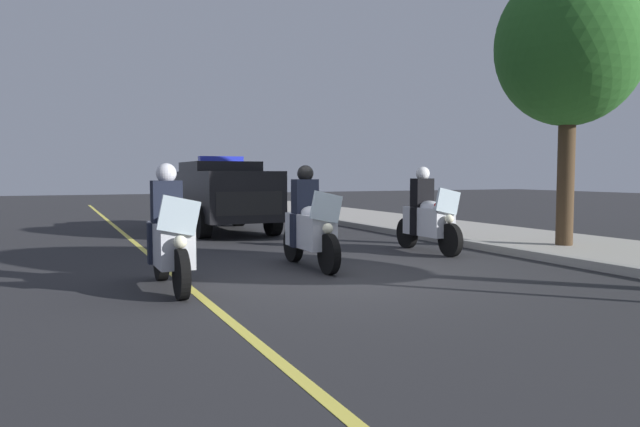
{
  "coord_description": "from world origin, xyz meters",
  "views": [
    {
      "loc": [
        8.24,
        -4.15,
        1.57
      ],
      "look_at": [
        -0.97,
        0.0,
        0.9
      ],
      "focal_mm": 33.5,
      "sensor_mm": 36.0,
      "label": 1
    }
  ],
  "objects_px": {
    "police_motorcycle_lead_left": "(170,238)",
    "police_motorcycle_trailing": "(427,217)",
    "tree_mid_block": "(569,47)",
    "police_suv": "(222,193)",
    "cyclist_background": "(258,194)",
    "police_motorcycle_lead_right": "(310,226)"
  },
  "relations": [
    {
      "from": "tree_mid_block",
      "to": "police_motorcycle_trailing",
      "type": "bearing_deg",
      "value": -106.71
    },
    {
      "from": "tree_mid_block",
      "to": "police_suv",
      "type": "bearing_deg",
      "value": -141.07
    },
    {
      "from": "police_motorcycle_lead_left",
      "to": "cyclist_background",
      "type": "distance_m",
      "value": 14.05
    },
    {
      "from": "tree_mid_block",
      "to": "police_motorcycle_lead_left",
      "type": "bearing_deg",
      "value": -83.41
    },
    {
      "from": "police_motorcycle_lead_left",
      "to": "police_motorcycle_trailing",
      "type": "relative_size",
      "value": 1.0
    },
    {
      "from": "police_suv",
      "to": "tree_mid_block",
      "type": "bearing_deg",
      "value": 38.93
    },
    {
      "from": "police_motorcycle_trailing",
      "to": "cyclist_background",
      "type": "relative_size",
      "value": 1.22
    },
    {
      "from": "police_motorcycle_trailing",
      "to": "police_motorcycle_lead_left",
      "type": "bearing_deg",
      "value": -71.65
    },
    {
      "from": "police_motorcycle_trailing",
      "to": "police_suv",
      "type": "relative_size",
      "value": 0.44
    },
    {
      "from": "cyclist_background",
      "to": "tree_mid_block",
      "type": "xyz_separation_m",
      "value": [
        11.97,
        2.71,
        3.3
      ]
    },
    {
      "from": "cyclist_background",
      "to": "police_suv",
      "type": "bearing_deg",
      "value": -27.65
    },
    {
      "from": "police_motorcycle_trailing",
      "to": "cyclist_background",
      "type": "xyz_separation_m",
      "value": [
        -11.12,
        0.11,
        0.14
      ]
    },
    {
      "from": "police_motorcycle_lead_left",
      "to": "police_motorcycle_lead_right",
      "type": "bearing_deg",
      "value": 110.87
    },
    {
      "from": "police_motorcycle_lead_left",
      "to": "police_motorcycle_trailing",
      "type": "bearing_deg",
      "value": 108.35
    },
    {
      "from": "police_suv",
      "to": "cyclist_background",
      "type": "bearing_deg",
      "value": 152.35
    },
    {
      "from": "cyclist_background",
      "to": "tree_mid_block",
      "type": "distance_m",
      "value": 12.71
    },
    {
      "from": "police_motorcycle_trailing",
      "to": "police_suv",
      "type": "xyz_separation_m",
      "value": [
        -5.9,
        -2.63,
        0.37
      ]
    },
    {
      "from": "police_motorcycle_lead_left",
      "to": "cyclist_background",
      "type": "relative_size",
      "value": 1.22
    },
    {
      "from": "police_suv",
      "to": "police_motorcycle_lead_right",
      "type": "bearing_deg",
      "value": -2.6
    },
    {
      "from": "police_motorcycle_lead_left",
      "to": "police_motorcycle_trailing",
      "type": "distance_m",
      "value": 5.71
    },
    {
      "from": "police_motorcycle_lead_right",
      "to": "police_motorcycle_trailing",
      "type": "relative_size",
      "value": 1.0
    },
    {
      "from": "police_motorcycle_lead_right",
      "to": "police_suv",
      "type": "distance_m",
      "value": 6.77
    }
  ]
}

